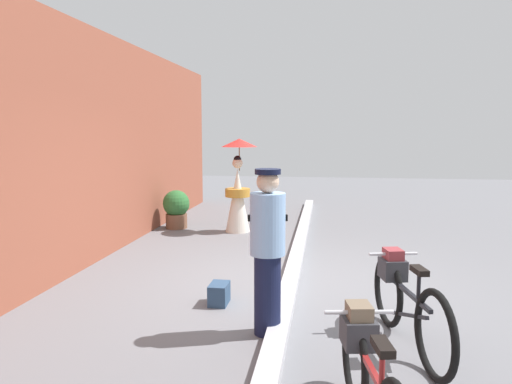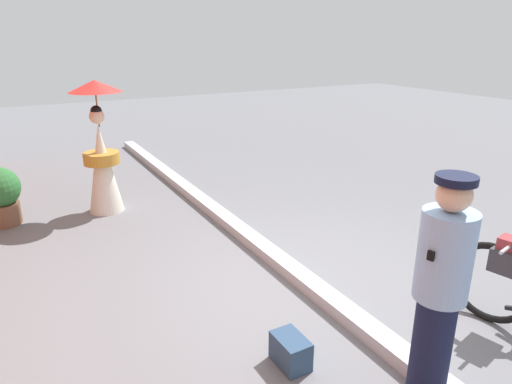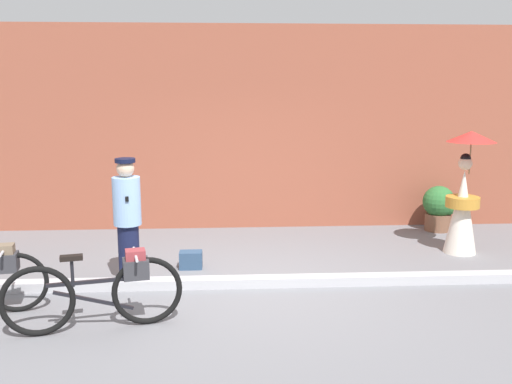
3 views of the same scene
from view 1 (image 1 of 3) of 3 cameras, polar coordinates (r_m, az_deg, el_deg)
The scene contains 9 objects.
ground_plane at distance 6.35m, azimuth 4.14°, elevation -10.87°, with size 30.00×30.00×0.00m, color slate.
building_wall at distance 7.03m, azimuth -22.75°, elevation 4.86°, with size 14.00×0.40×3.50m, color brown.
sidewalk_curb at distance 6.33m, azimuth 4.15°, elevation -10.36°, with size 14.00×0.20×0.12m, color #B2B2B7.
bicycle_near_officer at distance 4.71m, azimuth 17.32°, elevation -12.14°, with size 1.79×0.56×0.82m.
bicycle_far_side at distance 3.35m, azimuth 13.27°, elevation -20.50°, with size 1.65×0.48×0.78m.
person_officer at distance 4.63m, azimuth 1.39°, elevation -6.63°, with size 0.34×0.38×1.62m.
person_with_parasol at distance 9.43m, azimuth -2.16°, elevation 0.52°, with size 0.70×0.70×1.83m.
potted_plant_by_door at distance 9.96m, azimuth -9.37°, elevation -1.85°, with size 0.56×0.54×0.78m.
backpack_on_pavement at distance 5.63m, azimuth -4.34°, elevation -11.89°, with size 0.31×0.21×0.24m.
Camera 1 is at (-6.02, -0.42, 1.96)m, focal length 33.71 mm.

